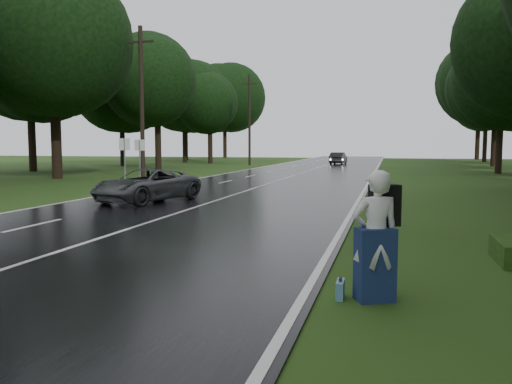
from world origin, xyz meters
TOP-DOWN VIEW (x-y plane):
  - ground at (0.00, 0.00)m, footprint 160.00×160.00m
  - road at (0.00, 20.00)m, footprint 12.00×140.00m
  - lane_center at (0.00, 20.00)m, footprint 0.12×140.00m
  - grey_car at (-2.67, 8.57)m, footprint 3.60×5.34m
  - far_car at (1.13, 50.06)m, footprint 1.80×4.36m
  - hitchhiker at (6.88, -2.68)m, footprint 0.87×0.85m
  - suitcase at (6.35, -2.71)m, footprint 0.12×0.40m
  - utility_pole_mid at (-8.50, 19.56)m, footprint 1.80×0.28m
  - utility_pole_far at (-8.50, 45.52)m, footprint 1.80×0.28m
  - road_sign_a at (-7.20, 14.89)m, footprint 0.65×0.10m
  - road_sign_b at (-7.20, 16.66)m, footprint 0.64×0.10m
  - tree_left_d at (-15.54, 20.36)m, footprint 10.41×10.41m
  - tree_left_e at (-15.00, 35.39)m, footprint 9.88×9.88m
  - tree_left_f at (-14.67, 49.43)m, footprint 8.81×8.81m
  - tree_right_e at (15.62, 34.67)m, footprint 8.54×8.54m
  - tree_right_f at (17.83, 49.34)m, footprint 9.68×9.68m

SIDE VIEW (x-z plane):
  - ground at x=0.00m, z-range 0.00..0.00m
  - utility_pole_mid at x=-8.50m, z-range -4.95..4.95m
  - utility_pole_far at x=-8.50m, z-range -5.11..5.11m
  - road_sign_a at x=-7.20m, z-range -1.36..1.36m
  - road_sign_b at x=-7.20m, z-range -1.34..1.34m
  - tree_left_d at x=-15.54m, z-range -8.13..8.13m
  - tree_left_e at x=-15.00m, z-range -7.72..7.72m
  - tree_left_f at x=-14.67m, z-range -6.88..6.88m
  - tree_right_e at x=15.62m, z-range -6.67..6.67m
  - tree_right_f at x=17.83m, z-range -7.56..7.56m
  - road at x=0.00m, z-range 0.00..0.04m
  - lane_center at x=0.00m, z-range 0.04..0.05m
  - suitcase at x=6.35m, z-range 0.00..0.28m
  - grey_car at x=-2.67m, z-range 0.04..1.40m
  - far_car at x=1.13m, z-range 0.04..1.44m
  - hitchhiker at x=6.88m, z-range -0.07..1.95m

